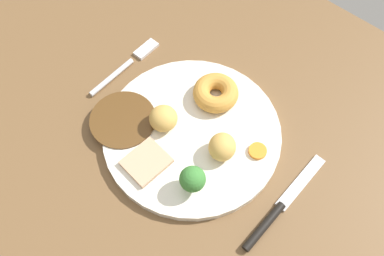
{
  "coord_description": "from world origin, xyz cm",
  "views": [
    {
      "loc": [
        19.76,
        -20.33,
        60.94
      ],
      "look_at": [
        -0.51,
        2.7,
        6.0
      ],
      "focal_mm": 38.77,
      "sensor_mm": 36.0,
      "label": 1
    }
  ],
  "objects_px": {
    "broccoli_floret": "(193,179)",
    "knife": "(278,209)",
    "yorkshire_pudding": "(216,93)",
    "roast_potato_right": "(163,118)",
    "dinner_plate": "(192,133)",
    "carrot_coin_front": "(258,151)",
    "meat_slice_main": "(146,162)",
    "roast_potato_left": "(222,147)",
    "fork": "(126,65)"
  },
  "relations": [
    {
      "from": "dinner_plate",
      "to": "fork",
      "type": "bearing_deg",
      "value": 171.28
    },
    {
      "from": "dinner_plate",
      "to": "roast_potato_left",
      "type": "xyz_separation_m",
      "value": [
        0.06,
        0.0,
        0.03
      ]
    },
    {
      "from": "yorkshire_pudding",
      "to": "knife",
      "type": "relative_size",
      "value": 0.39
    },
    {
      "from": "carrot_coin_front",
      "to": "roast_potato_right",
      "type": "bearing_deg",
      "value": -157.21
    },
    {
      "from": "broccoli_floret",
      "to": "knife",
      "type": "bearing_deg",
      "value": 27.12
    },
    {
      "from": "knife",
      "to": "dinner_plate",
      "type": "bearing_deg",
      "value": 87.27
    },
    {
      "from": "roast_potato_left",
      "to": "carrot_coin_front",
      "type": "xyz_separation_m",
      "value": [
        0.04,
        0.04,
        -0.02
      ]
    },
    {
      "from": "knife",
      "to": "yorkshire_pudding",
      "type": "bearing_deg",
      "value": 66.86
    },
    {
      "from": "roast_potato_right",
      "to": "roast_potato_left",
      "type": "bearing_deg",
      "value": 12.29
    },
    {
      "from": "roast_potato_left",
      "to": "broccoli_floret",
      "type": "distance_m",
      "value": 0.07
    },
    {
      "from": "roast_potato_left",
      "to": "knife",
      "type": "height_order",
      "value": "roast_potato_left"
    },
    {
      "from": "fork",
      "to": "knife",
      "type": "distance_m",
      "value": 0.35
    },
    {
      "from": "roast_potato_right",
      "to": "broccoli_floret",
      "type": "relative_size",
      "value": 0.92
    },
    {
      "from": "meat_slice_main",
      "to": "knife",
      "type": "relative_size",
      "value": 0.33
    },
    {
      "from": "roast_potato_right",
      "to": "yorkshire_pudding",
      "type": "bearing_deg",
      "value": 72.91
    },
    {
      "from": "roast_potato_left",
      "to": "broccoli_floret",
      "type": "xyz_separation_m",
      "value": [
        0.0,
        -0.07,
        0.01
      ]
    },
    {
      "from": "roast_potato_left",
      "to": "carrot_coin_front",
      "type": "distance_m",
      "value": 0.06
    },
    {
      "from": "dinner_plate",
      "to": "knife",
      "type": "xyz_separation_m",
      "value": [
        0.17,
        -0.01,
        -0.0
      ]
    },
    {
      "from": "fork",
      "to": "dinner_plate",
      "type": "bearing_deg",
      "value": -98.67
    },
    {
      "from": "roast_potato_left",
      "to": "fork",
      "type": "height_order",
      "value": "roast_potato_left"
    },
    {
      "from": "roast_potato_left",
      "to": "roast_potato_right",
      "type": "relative_size",
      "value": 1.0
    },
    {
      "from": "fork",
      "to": "knife",
      "type": "relative_size",
      "value": 0.82
    },
    {
      "from": "meat_slice_main",
      "to": "roast_potato_right",
      "type": "height_order",
      "value": "roast_potato_right"
    },
    {
      "from": "meat_slice_main",
      "to": "broccoli_floret",
      "type": "relative_size",
      "value": 1.29
    },
    {
      "from": "fork",
      "to": "yorkshire_pudding",
      "type": "bearing_deg",
      "value": -74.49
    },
    {
      "from": "dinner_plate",
      "to": "roast_potato_right",
      "type": "relative_size",
      "value": 6.3
    },
    {
      "from": "meat_slice_main",
      "to": "roast_potato_right",
      "type": "xyz_separation_m",
      "value": [
        -0.03,
        0.07,
        0.01
      ]
    },
    {
      "from": "roast_potato_left",
      "to": "broccoli_floret",
      "type": "relative_size",
      "value": 0.92
    },
    {
      "from": "carrot_coin_front",
      "to": "knife",
      "type": "height_order",
      "value": "carrot_coin_front"
    },
    {
      "from": "meat_slice_main",
      "to": "carrot_coin_front",
      "type": "height_order",
      "value": "meat_slice_main"
    },
    {
      "from": "roast_potato_left",
      "to": "knife",
      "type": "distance_m",
      "value": 0.12
    },
    {
      "from": "dinner_plate",
      "to": "carrot_coin_front",
      "type": "xyz_separation_m",
      "value": [
        0.1,
        0.04,
        0.01
      ]
    },
    {
      "from": "yorkshire_pudding",
      "to": "roast_potato_right",
      "type": "height_order",
      "value": "roast_potato_right"
    },
    {
      "from": "dinner_plate",
      "to": "roast_potato_left",
      "type": "height_order",
      "value": "roast_potato_left"
    },
    {
      "from": "dinner_plate",
      "to": "fork",
      "type": "distance_m",
      "value": 0.18
    },
    {
      "from": "broccoli_floret",
      "to": "dinner_plate",
      "type": "bearing_deg",
      "value": 131.86
    },
    {
      "from": "roast_potato_left",
      "to": "fork",
      "type": "xyz_separation_m",
      "value": [
        -0.23,
        0.02,
        -0.03
      ]
    },
    {
      "from": "dinner_plate",
      "to": "knife",
      "type": "distance_m",
      "value": 0.17
    },
    {
      "from": "meat_slice_main",
      "to": "roast_potato_left",
      "type": "height_order",
      "value": "roast_potato_left"
    },
    {
      "from": "meat_slice_main",
      "to": "fork",
      "type": "height_order",
      "value": "meat_slice_main"
    },
    {
      "from": "yorkshire_pudding",
      "to": "roast_potato_right",
      "type": "bearing_deg",
      "value": -107.09
    },
    {
      "from": "roast_potato_left",
      "to": "knife",
      "type": "relative_size",
      "value": 0.24
    },
    {
      "from": "dinner_plate",
      "to": "roast_potato_left",
      "type": "distance_m",
      "value": 0.06
    },
    {
      "from": "roast_potato_right",
      "to": "carrot_coin_front",
      "type": "relative_size",
      "value": 1.61
    },
    {
      "from": "dinner_plate",
      "to": "carrot_coin_front",
      "type": "distance_m",
      "value": 0.1
    },
    {
      "from": "yorkshire_pudding",
      "to": "fork",
      "type": "xyz_separation_m",
      "value": [
        -0.16,
        -0.04,
        -0.02
      ]
    },
    {
      "from": "roast_potato_right",
      "to": "knife",
      "type": "xyz_separation_m",
      "value": [
        0.21,
        0.01,
        -0.03
      ]
    },
    {
      "from": "dinner_plate",
      "to": "broccoli_floret",
      "type": "relative_size",
      "value": 5.8
    },
    {
      "from": "roast_potato_right",
      "to": "knife",
      "type": "relative_size",
      "value": 0.24
    },
    {
      "from": "roast_potato_right",
      "to": "carrot_coin_front",
      "type": "height_order",
      "value": "roast_potato_right"
    }
  ]
}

